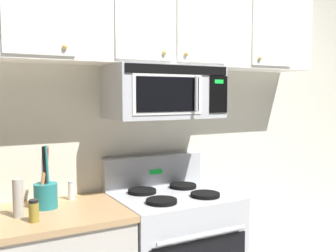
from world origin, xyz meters
TOP-DOWN VIEW (x-y plane):
  - back_wall at (0.00, 0.79)m, footprint 5.20×0.10m
  - over_range_microwave at (-0.00, 0.54)m, footprint 0.76×0.43m
  - upper_cabinets at (-0.00, 0.57)m, footprint 2.50×0.36m
  - utensil_crock_teal at (-0.80, 0.51)m, footprint 0.13×0.13m
  - salt_shaker at (-0.62, 0.63)m, footprint 0.04×0.04m
  - pepper_mill at (-0.96, 0.41)m, footprint 0.06×0.06m
  - spice_jar at (-0.90, 0.29)m, footprint 0.05×0.05m

SIDE VIEW (x-z plane):
  - spice_jar at x=-0.90m, z-range 0.90..1.02m
  - salt_shaker at x=-0.62m, z-range 0.90..1.02m
  - utensil_crock_teal at x=-0.80m, z-range 0.81..1.18m
  - pepper_mill at x=-0.96m, z-range 0.90..1.11m
  - back_wall at x=0.00m, z-range 0.00..2.70m
  - over_range_microwave at x=0.00m, z-range 1.40..1.75m
  - upper_cabinets at x=0.00m, z-range 1.75..2.30m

